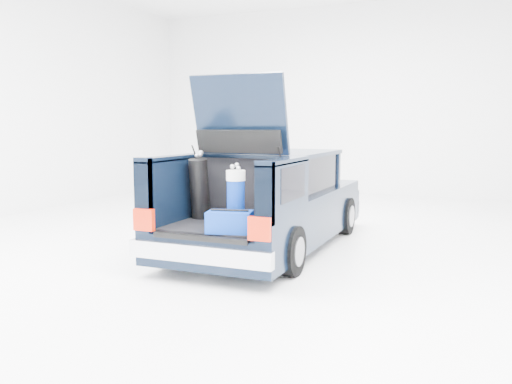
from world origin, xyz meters
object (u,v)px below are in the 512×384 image
at_px(blue_duffel, 230,222).
at_px(black_golf_bag, 200,188).
at_px(car, 272,202).
at_px(red_suitcase, 274,200).
at_px(blue_golf_bag, 236,198).

bearing_deg(blue_duffel, black_golf_bag, 124.82).
distance_m(car, red_suitcase, 1.31).
bearing_deg(blue_duffel, blue_golf_bag, 89.50).
height_order(red_suitcase, blue_duffel, red_suitcase).
xyz_separation_m(red_suitcase, blue_golf_bag, (-0.32, -0.47, 0.07)).
height_order(black_golf_bag, blue_duffel, black_golf_bag).
bearing_deg(red_suitcase, blue_duffel, -125.21).
distance_m(black_golf_bag, blue_golf_bag, 0.76).
bearing_deg(car, blue_duffel, -82.62).
bearing_deg(blue_golf_bag, blue_duffel, -71.71).
xyz_separation_m(black_golf_bag, blue_duffel, (0.76, -0.67, -0.28)).
distance_m(black_golf_bag, blue_duffel, 1.05).
height_order(car, red_suitcase, car).
xyz_separation_m(car, black_golf_bag, (-0.50, -1.33, 0.33)).
xyz_separation_m(black_golf_bag, blue_golf_bag, (0.68, -0.34, -0.05)).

